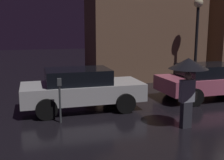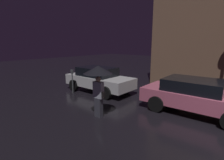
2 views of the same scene
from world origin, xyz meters
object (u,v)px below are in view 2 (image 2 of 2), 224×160
at_px(parked_car_white, 99,79).
at_px(parked_car_pink, 196,95).
at_px(pedestrian_with_umbrella, 98,76).
at_px(parking_meter, 72,79).

height_order(parked_car_white, parked_car_pink, parked_car_white).
bearing_deg(pedestrian_with_umbrella, parked_car_pink, -136.79).
distance_m(parked_car_white, parked_car_pink, 5.23).
height_order(parked_car_white, parking_meter, parked_car_white).
xyz_separation_m(parked_car_white, parking_meter, (-0.85, -1.23, 0.08)).
relative_size(parked_car_pink, parking_meter, 3.16).
bearing_deg(pedestrian_with_umbrella, parked_car_white, -48.75).
relative_size(pedestrian_with_umbrella, parking_meter, 1.48).
distance_m(parked_car_white, pedestrian_with_umbrella, 3.72).
bearing_deg(parked_car_pink, parked_car_white, -178.86).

